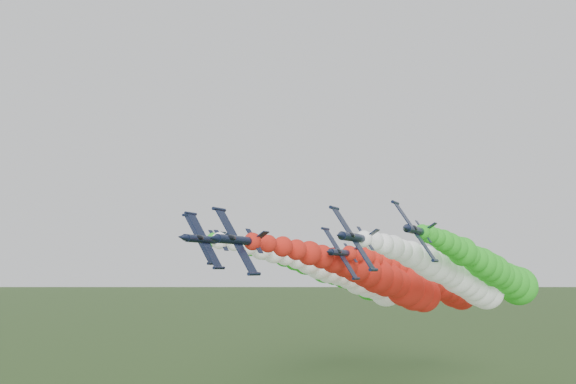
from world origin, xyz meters
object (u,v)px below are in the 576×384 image
Objects in this scene: jet_inner_left at (349,276)px; jet_outer_left at (334,272)px; jet_inner_right at (459,278)px; jet_trail at (437,283)px; jet_lead at (391,282)px; jet_outer_right at (497,273)px.

jet_outer_left is (-7.38, 8.50, 0.84)m from jet_inner_left.
jet_inner_left is at bearing -176.83° from jet_inner_right.
jet_trail is (-8.72, 18.31, -1.61)m from jet_inner_right.
jet_trail is at bearing 82.83° from jet_lead.
jet_inner_right is 32.06m from jet_outer_left.
jet_inner_left is 23.88m from jet_inner_right.
jet_inner_right is at bearing -12.94° from jet_outer_left.
jet_outer_left reaches higher than jet_inner_left.
jet_lead is at bearing -145.95° from jet_inner_right.
jet_trail is (22.50, 11.14, -2.83)m from jet_outer_left.
jet_inner_left reaches higher than jet_lead.
jet_inner_left is at bearing -49.01° from jet_outer_left.
jet_outer_right is (37.67, 2.02, -0.22)m from jet_outer_left.
jet_inner_right reaches higher than jet_lead.
jet_trail is (3.33, 26.45, -0.82)m from jet_lead.
jet_outer_right is 1.01× the size of jet_trail.
jet_lead is 1.00× the size of jet_inner_left.
jet_lead is 14.56m from jet_inner_right.
jet_inner_right reaches higher than jet_trail.
jet_inner_left is 32.06m from jet_outer_right.
jet_inner_left is at bearing -127.59° from jet_trail.
jet_inner_right is at bearing 3.17° from jet_inner_left.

